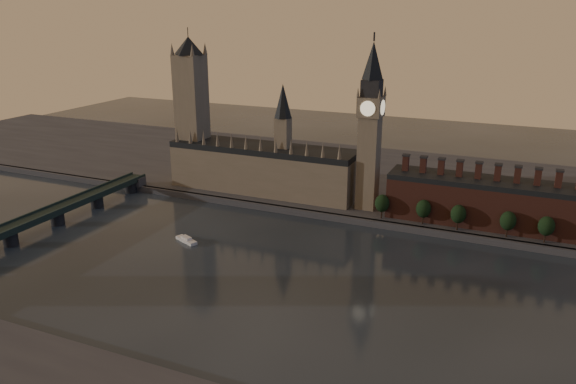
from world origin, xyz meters
name	(u,v)px	position (x,y,z in m)	size (l,w,h in m)	color
ground	(280,285)	(0.00, 0.00, 0.00)	(900.00, 900.00, 0.00)	black
north_bank	(379,180)	(0.00, 178.04, 2.00)	(900.00, 182.00, 4.00)	#444549
palace_of_westminster	(264,166)	(-64.41, 114.91, 21.63)	(130.00, 30.30, 74.00)	#756553
victoria_tower	(192,106)	(-120.00, 115.00, 59.09)	(24.00, 24.00, 108.00)	#756553
big_ben	(370,125)	(10.00, 110.00, 56.83)	(15.00, 15.00, 107.00)	#756553
chimney_block	(485,201)	(80.00, 110.00, 17.82)	(110.00, 25.00, 37.00)	brown
embankment_tree_0	(382,203)	(23.60, 94.98, 13.47)	(8.60, 8.60, 14.88)	black
embankment_tree_1	(424,209)	(48.04, 95.27, 13.47)	(8.60, 8.60, 14.88)	black
embankment_tree_2	(458,214)	(67.74, 94.34, 13.47)	(8.60, 8.60, 14.88)	black
embankment_tree_3	(508,221)	(94.11, 94.23, 13.47)	(8.60, 8.60, 14.88)	black
embankment_tree_4	(546,226)	(113.31, 94.17, 13.47)	(8.60, 8.60, 14.88)	black
westminster_bridge	(30,224)	(-155.00, -2.70, 7.44)	(14.00, 200.00, 11.55)	#1D2C28
river_boat	(186,240)	(-69.19, 25.60, 1.16)	(15.62, 9.84, 3.03)	silver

